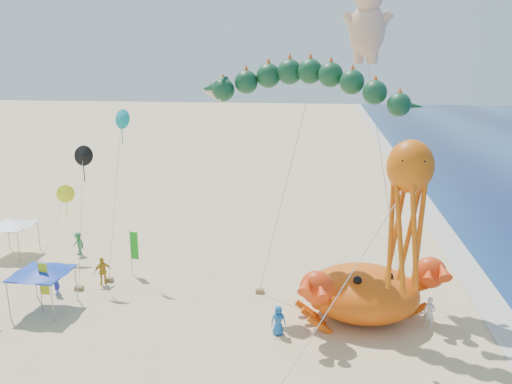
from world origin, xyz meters
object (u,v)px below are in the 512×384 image
dragon_kite (304,91)px  octopus_kite (407,204)px  cherub_kite (368,21)px  crab_inflatable (363,291)px  canopy_white (11,223)px  canopy_blue (41,270)px

dragon_kite → octopus_kite: bearing=-54.0°
cherub_kite → crab_inflatable: bearing=-89.1°
cherub_kite → dragon_kite: bearing=-130.2°
crab_inflatable → cherub_kite: bearing=90.9°
octopus_kite → canopy_white: 29.02m
cherub_kite → octopus_kite: (1.38, -11.00, -8.45)m
crab_inflatable → canopy_white: bearing=166.3°
canopy_white → crab_inflatable: bearing=-13.7°
canopy_blue → canopy_white: (-7.02, 7.70, -0.00)m
dragon_kite → crab_inflatable: bearing=-32.5°
cherub_kite → canopy_blue: size_ratio=5.89×
octopus_kite → canopy_blue: octopus_kite is taller
cherub_kite → canopy_blue: cherub_kite is taller
cherub_kite → octopus_kite: 13.94m
dragon_kite → octopus_kite: dragon_kite is taller
dragon_kite → octopus_kite: (4.94, -6.79, -4.42)m
octopus_kite → canopy_blue: bearing=171.6°
crab_inflatable → dragon_kite: 11.57m
crab_inflatable → octopus_kite: size_ratio=0.78×
dragon_kite → cherub_kite: cherub_kite is taller
canopy_white → canopy_blue: bearing=-47.7°
canopy_blue → canopy_white: same height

